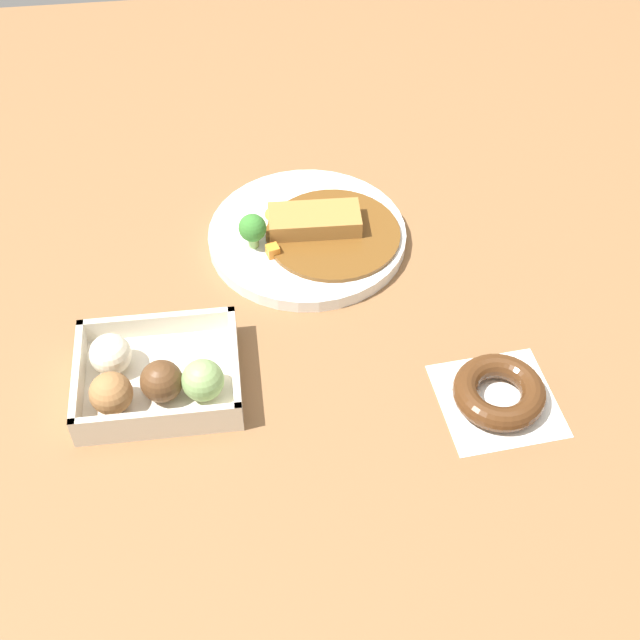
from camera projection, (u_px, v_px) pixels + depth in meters
ground_plane at (303, 295)px, 1.08m from camera, size 1.60×1.60×0.00m
curry_plate at (308, 234)px, 1.14m from camera, size 0.26×0.26×0.07m
donut_box at (153, 378)px, 0.96m from camera, size 0.18×0.15×0.06m
chocolate_ring_donut at (499, 393)px, 0.96m from camera, size 0.14×0.14×0.03m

